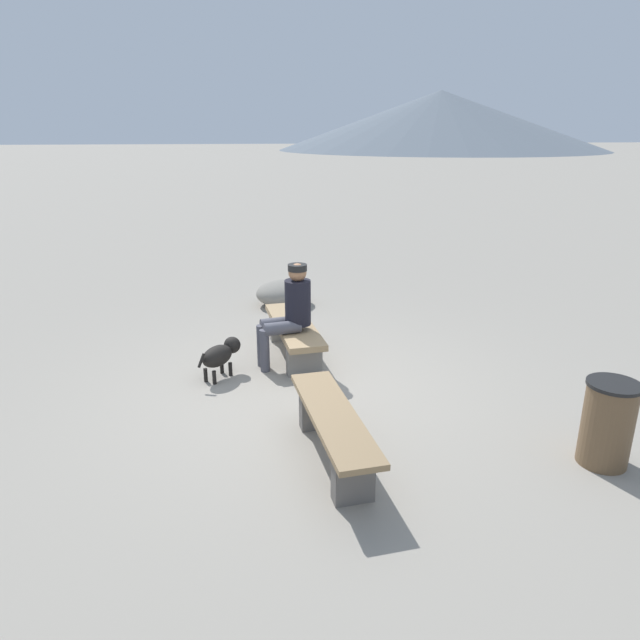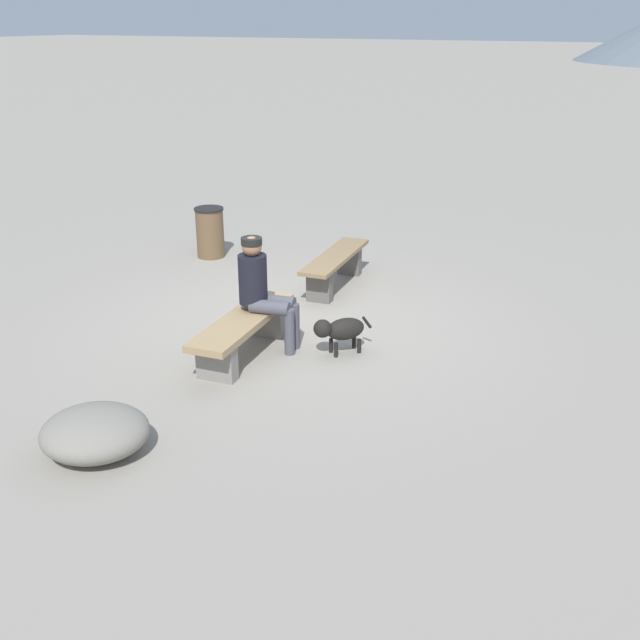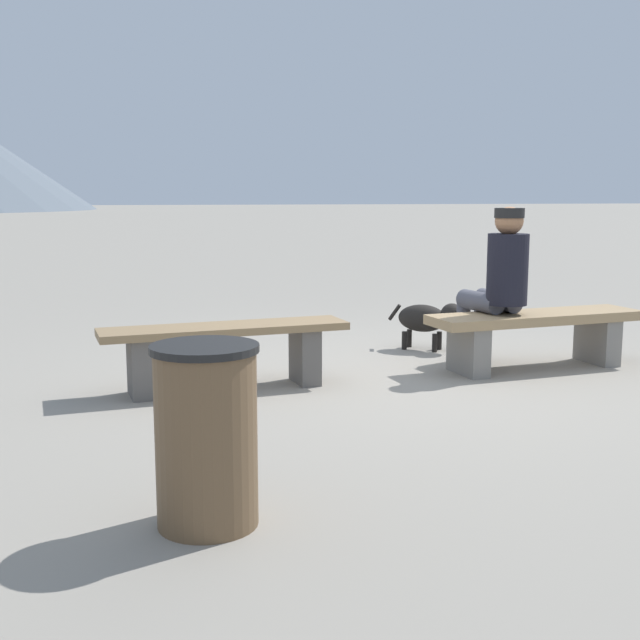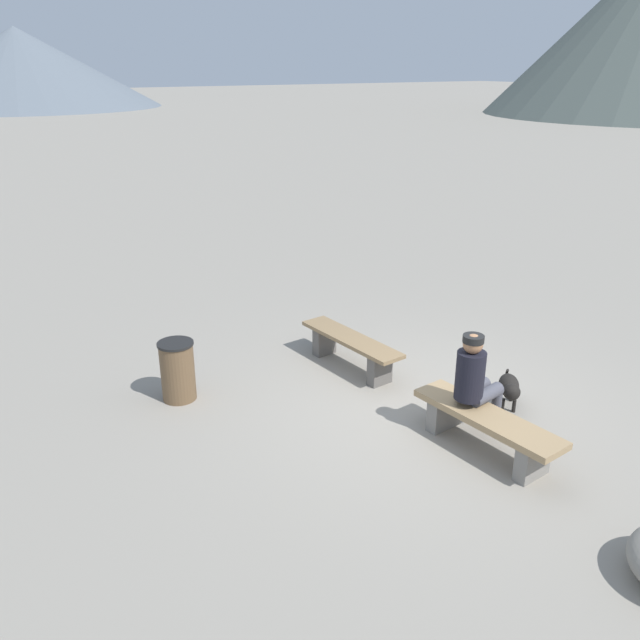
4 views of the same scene
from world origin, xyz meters
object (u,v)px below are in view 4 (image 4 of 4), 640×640
dog (509,387)px  bench_left (351,347)px  seated_person (475,379)px  trash_bin (178,371)px  bench_right (486,426)px

dog → bench_left: bearing=-112.4°
seated_person → trash_bin: size_ratio=1.67×
seated_person → dog: bearing=95.9°
bench_left → dog: bearing=21.6°
trash_bin → bench_right: bearing=39.8°
bench_left → dog: 2.11m
seated_person → trash_bin: seated_person is taller
dog → bench_right: bearing=-19.5°
bench_left → seated_person: seated_person is taller
bench_right → seated_person: 0.50m
bench_right → seated_person: size_ratio=1.40×
bench_left → trash_bin: trash_bin is taller
bench_left → seated_person: 2.14m
dog → trash_bin: size_ratio=0.73×
bench_left → dog: (1.88, 0.95, -0.03)m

